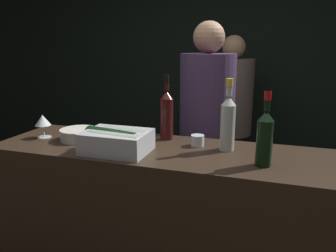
{
  "coord_description": "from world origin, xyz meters",
  "views": [
    {
      "loc": [
        0.52,
        -1.29,
        1.58
      ],
      "look_at": [
        0.0,
        0.3,
        1.16
      ],
      "focal_mm": 35.0,
      "sensor_mm": 36.0,
      "label": 1
    }
  ],
  "objects_px": {
    "ice_bin_with_bottles": "(116,140)",
    "rose_wine_bottle": "(228,121)",
    "red_wine_bottle_burgundy": "(265,136)",
    "bowl_white": "(79,134)",
    "wine_glass": "(43,121)",
    "candle_votive": "(197,140)",
    "person_in_hoodie": "(206,135)",
    "person_blond_tee": "(231,117)",
    "red_wine_bottle_black_foil": "(167,113)"
  },
  "relations": [
    {
      "from": "red_wine_bottle_burgundy",
      "to": "rose_wine_bottle",
      "type": "distance_m",
      "value": 0.26
    },
    {
      "from": "wine_glass",
      "to": "person_in_hoodie",
      "type": "relative_size",
      "value": 0.08
    },
    {
      "from": "person_in_hoodie",
      "to": "ice_bin_with_bottles",
      "type": "bearing_deg",
      "value": 176.14
    },
    {
      "from": "wine_glass",
      "to": "rose_wine_bottle",
      "type": "bearing_deg",
      "value": 5.21
    },
    {
      "from": "bowl_white",
      "to": "person_blond_tee",
      "type": "height_order",
      "value": "person_blond_tee"
    },
    {
      "from": "wine_glass",
      "to": "person_blond_tee",
      "type": "height_order",
      "value": "person_blond_tee"
    },
    {
      "from": "bowl_white",
      "to": "red_wine_bottle_black_foil",
      "type": "relative_size",
      "value": 0.57
    },
    {
      "from": "rose_wine_bottle",
      "to": "candle_votive",
      "type": "bearing_deg",
      "value": 171.54
    },
    {
      "from": "rose_wine_bottle",
      "to": "person_blond_tee",
      "type": "height_order",
      "value": "person_blond_tee"
    },
    {
      "from": "candle_votive",
      "to": "person_blond_tee",
      "type": "distance_m",
      "value": 1.39
    },
    {
      "from": "bowl_white",
      "to": "rose_wine_bottle",
      "type": "height_order",
      "value": "rose_wine_bottle"
    },
    {
      "from": "ice_bin_with_bottles",
      "to": "person_in_hoodie",
      "type": "bearing_deg",
      "value": 67.07
    },
    {
      "from": "person_in_hoodie",
      "to": "rose_wine_bottle",
      "type": "bearing_deg",
      "value": -139.08
    },
    {
      "from": "ice_bin_with_bottles",
      "to": "rose_wine_bottle",
      "type": "height_order",
      "value": "rose_wine_bottle"
    },
    {
      "from": "wine_glass",
      "to": "red_wine_bottle_black_foil",
      "type": "height_order",
      "value": "red_wine_bottle_black_foil"
    },
    {
      "from": "bowl_white",
      "to": "person_in_hoodie",
      "type": "xyz_separation_m",
      "value": [
        0.63,
        0.62,
        -0.11
      ]
    },
    {
      "from": "wine_glass",
      "to": "rose_wine_bottle",
      "type": "height_order",
      "value": "rose_wine_bottle"
    },
    {
      "from": "ice_bin_with_bottles",
      "to": "rose_wine_bottle",
      "type": "xyz_separation_m",
      "value": [
        0.53,
        0.21,
        0.09
      ]
    },
    {
      "from": "red_wine_bottle_black_foil",
      "to": "person_in_hoodie",
      "type": "xyz_separation_m",
      "value": [
        0.15,
        0.44,
        -0.23
      ]
    },
    {
      "from": "ice_bin_with_bottles",
      "to": "red_wine_bottle_black_foil",
      "type": "xyz_separation_m",
      "value": [
        0.17,
        0.31,
        0.09
      ]
    },
    {
      "from": "ice_bin_with_bottles",
      "to": "rose_wine_bottle",
      "type": "relative_size",
      "value": 0.94
    },
    {
      "from": "wine_glass",
      "to": "red_wine_bottle_black_foil",
      "type": "relative_size",
      "value": 0.37
    },
    {
      "from": "wine_glass",
      "to": "candle_votive",
      "type": "distance_m",
      "value": 0.92
    },
    {
      "from": "rose_wine_bottle",
      "to": "bowl_white",
      "type": "bearing_deg",
      "value": -174.93
    },
    {
      "from": "red_wine_bottle_black_foil",
      "to": "person_in_hoodie",
      "type": "distance_m",
      "value": 0.52
    },
    {
      "from": "ice_bin_with_bottles",
      "to": "person_in_hoodie",
      "type": "xyz_separation_m",
      "value": [
        0.32,
        0.75,
        -0.14
      ]
    },
    {
      "from": "bowl_white",
      "to": "red_wine_bottle_black_foil",
      "type": "height_order",
      "value": "red_wine_bottle_black_foil"
    },
    {
      "from": "red_wine_bottle_black_foil",
      "to": "red_wine_bottle_burgundy",
      "type": "bearing_deg",
      "value": -26.84
    },
    {
      "from": "ice_bin_with_bottles",
      "to": "red_wine_bottle_burgundy",
      "type": "bearing_deg",
      "value": 2.1
    },
    {
      "from": "red_wine_bottle_black_foil",
      "to": "red_wine_bottle_burgundy",
      "type": "relative_size",
      "value": 1.09
    },
    {
      "from": "bowl_white",
      "to": "red_wine_bottle_black_foil",
      "type": "bearing_deg",
      "value": 20.03
    },
    {
      "from": "candle_votive",
      "to": "person_in_hoodie",
      "type": "height_order",
      "value": "person_in_hoodie"
    },
    {
      "from": "candle_votive",
      "to": "red_wine_bottle_black_foil",
      "type": "height_order",
      "value": "red_wine_bottle_black_foil"
    },
    {
      "from": "ice_bin_with_bottles",
      "to": "red_wine_bottle_black_foil",
      "type": "distance_m",
      "value": 0.36
    },
    {
      "from": "bowl_white",
      "to": "wine_glass",
      "type": "xyz_separation_m",
      "value": [
        -0.23,
        -0.02,
        0.07
      ]
    },
    {
      "from": "red_wine_bottle_burgundy",
      "to": "person_blond_tee",
      "type": "xyz_separation_m",
      "value": [
        -0.35,
        1.58,
        -0.26
      ]
    },
    {
      "from": "bowl_white",
      "to": "candle_votive",
      "type": "distance_m",
      "value": 0.69
    },
    {
      "from": "red_wine_bottle_black_foil",
      "to": "red_wine_bottle_burgundy",
      "type": "xyz_separation_m",
      "value": [
        0.56,
        -0.28,
        -0.01
      ]
    },
    {
      "from": "person_blond_tee",
      "to": "wine_glass",
      "type": "bearing_deg",
      "value": -90.56
    },
    {
      "from": "red_wine_bottle_burgundy",
      "to": "person_blond_tee",
      "type": "distance_m",
      "value": 1.64
    },
    {
      "from": "bowl_white",
      "to": "wine_glass",
      "type": "bearing_deg",
      "value": -174.25
    },
    {
      "from": "red_wine_bottle_black_foil",
      "to": "wine_glass",
      "type": "bearing_deg",
      "value": -164.35
    },
    {
      "from": "red_wine_bottle_burgundy",
      "to": "rose_wine_bottle",
      "type": "height_order",
      "value": "rose_wine_bottle"
    },
    {
      "from": "wine_glass",
      "to": "red_wine_bottle_burgundy",
      "type": "relative_size",
      "value": 0.4
    },
    {
      "from": "bowl_white",
      "to": "red_wine_bottle_burgundy",
      "type": "relative_size",
      "value": 0.62
    },
    {
      "from": "red_wine_bottle_burgundy",
      "to": "wine_glass",
      "type": "bearing_deg",
      "value": 176.2
    },
    {
      "from": "bowl_white",
      "to": "person_blond_tee",
      "type": "distance_m",
      "value": 1.64
    },
    {
      "from": "wine_glass",
      "to": "person_in_hoodie",
      "type": "height_order",
      "value": "person_in_hoodie"
    },
    {
      "from": "wine_glass",
      "to": "red_wine_bottle_burgundy",
      "type": "bearing_deg",
      "value": -3.8
    },
    {
      "from": "candle_votive",
      "to": "person_blond_tee",
      "type": "bearing_deg",
      "value": 89.86
    }
  ]
}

